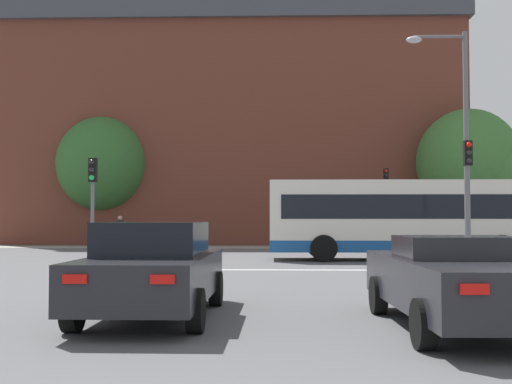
# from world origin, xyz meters

# --- Properties ---
(stop_line_strip) EXTENTS (9.50, 0.30, 0.01)m
(stop_line_strip) POSITION_xyz_m (0.00, 17.15, 0.00)
(stop_line_strip) COLOR silver
(stop_line_strip) RESTS_ON ground_plane
(far_pavement) EXTENTS (70.55, 2.50, 0.01)m
(far_pavement) POSITION_xyz_m (0.00, 32.26, 0.01)
(far_pavement) COLOR gray
(far_pavement) RESTS_ON ground_plane
(brick_civic_building) EXTENTS (28.92, 15.54, 22.70)m
(brick_civic_building) POSITION_xyz_m (-2.45, 42.53, 7.89)
(brick_civic_building) COLOR brown
(brick_civic_building) RESTS_ON ground_plane
(car_saloon_left) EXTENTS (2.02, 4.61, 1.56)m
(car_saloon_left) POSITION_xyz_m (-2.13, 7.57, 0.79)
(car_saloon_left) COLOR #232328
(car_saloon_left) RESTS_ON ground_plane
(car_roadster_right) EXTENTS (2.10, 4.87, 1.36)m
(car_roadster_right) POSITION_xyz_m (2.54, 6.62, 0.71)
(car_roadster_right) COLOR #232328
(car_roadster_right) RESTS_ON ground_plane
(bus_crossing_lead) EXTENTS (10.48, 2.75, 3.04)m
(bus_crossing_lead) POSITION_xyz_m (4.94, 22.02, 1.63)
(bus_crossing_lead) COLOR silver
(bus_crossing_lead) RESTS_ON ground_plane
(traffic_light_near_left) EXTENTS (0.26, 0.31, 3.61)m
(traffic_light_near_left) POSITION_xyz_m (-6.13, 18.04, 2.45)
(traffic_light_near_left) COLOR slate
(traffic_light_near_left) RESTS_ON ground_plane
(traffic_light_far_right) EXTENTS (0.26, 0.31, 4.28)m
(traffic_light_far_right) POSITION_xyz_m (5.90, 31.58, 2.87)
(traffic_light_far_right) COLOR slate
(traffic_light_far_right) RESTS_ON ground_plane
(traffic_light_near_right) EXTENTS (0.26, 0.31, 4.11)m
(traffic_light_near_right) POSITION_xyz_m (6.09, 17.76, 2.77)
(traffic_light_near_right) COLOR slate
(traffic_light_near_right) RESTS_ON ground_plane
(street_lamp_junction) EXTENTS (1.98, 0.36, 7.67)m
(street_lamp_junction) POSITION_xyz_m (5.75, 17.82, 4.63)
(street_lamp_junction) COLOR slate
(street_lamp_junction) RESTS_ON ground_plane
(pedestrian_waiting) EXTENTS (0.40, 0.46, 1.74)m
(pedestrian_waiting) POSITION_xyz_m (-8.70, 32.62, 1.02)
(pedestrian_waiting) COLOR black
(pedestrian_waiting) RESTS_ON ground_plane
(pedestrian_walking_east) EXTENTS (0.43, 0.28, 1.60)m
(pedestrian_walking_east) POSITION_xyz_m (5.10, 32.75, 0.93)
(pedestrian_walking_east) COLOR black
(pedestrian_walking_east) RESTS_ON ground_plane
(pedestrian_walking_west) EXTENTS (0.36, 0.45, 1.71)m
(pedestrian_walking_west) POSITION_xyz_m (3.11, 33.08, 1.00)
(pedestrian_walking_west) COLOR brown
(pedestrian_walking_west) RESTS_ON ground_plane
(tree_by_building) EXTENTS (5.78, 5.78, 7.81)m
(tree_by_building) POSITION_xyz_m (10.91, 33.64, 4.77)
(tree_by_building) COLOR #4C3823
(tree_by_building) RESTS_ON ground_plane
(tree_kerbside) EXTENTS (5.44, 5.44, 7.74)m
(tree_kerbside) POSITION_xyz_m (-10.51, 35.49, 4.88)
(tree_kerbside) COLOR #4C3823
(tree_kerbside) RESTS_ON ground_plane
(tree_distant) EXTENTS (4.06, 4.06, 5.97)m
(tree_distant) POSITION_xyz_m (12.59, 32.80, 3.83)
(tree_distant) COLOR #4C3823
(tree_distant) RESTS_ON ground_plane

